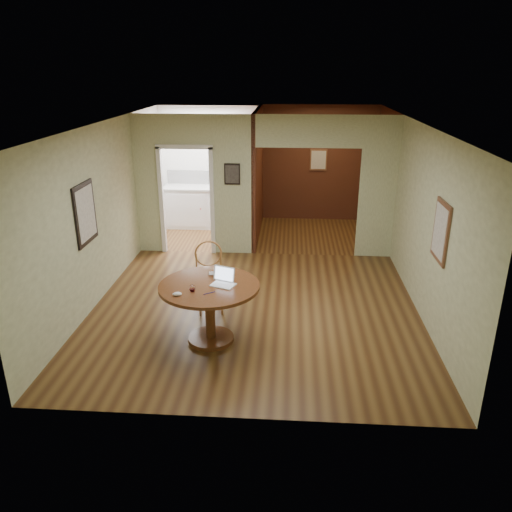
# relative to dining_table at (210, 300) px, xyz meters

# --- Properties ---
(floor) EXTENTS (5.00, 5.00, 0.00)m
(floor) POSITION_rel_dining_table_xyz_m (0.53, 0.91, -0.62)
(floor) COLOR #462814
(floor) RESTS_ON ground
(room_shell) EXTENTS (5.20, 7.50, 5.00)m
(room_shell) POSITION_rel_dining_table_xyz_m (0.06, 4.01, 0.67)
(room_shell) COLOR silver
(room_shell) RESTS_ON ground
(dining_table) EXTENTS (1.33, 1.33, 0.83)m
(dining_table) POSITION_rel_dining_table_xyz_m (0.00, 0.00, 0.00)
(dining_table) COLOR brown
(dining_table) RESTS_ON ground
(chair) EXTENTS (0.54, 0.54, 1.08)m
(chair) POSITION_rel_dining_table_xyz_m (-0.15, 0.95, -0.02)
(chair) COLOR #A9603C
(chair) RESTS_ON ground
(open_laptop) EXTENTS (0.36, 0.36, 0.21)m
(open_laptop) POSITION_rel_dining_table_xyz_m (0.19, 0.05, 0.28)
(open_laptop) COLOR white
(open_laptop) RESTS_ON dining_table
(closed_laptop) EXTENTS (0.33, 0.23, 0.02)m
(closed_laptop) POSITION_rel_dining_table_xyz_m (0.10, 0.31, 0.23)
(closed_laptop) COLOR #B1B1B6
(closed_laptop) RESTS_ON dining_table
(mouse) EXTENTS (0.13, 0.09, 0.05)m
(mouse) POSITION_rel_dining_table_xyz_m (-0.34, -0.36, 0.24)
(mouse) COLOR white
(mouse) RESTS_ON dining_table
(wine_glass) EXTENTS (0.08, 0.08, 0.09)m
(wine_glass) POSITION_rel_dining_table_xyz_m (-0.18, -0.22, 0.26)
(wine_glass) COLOR white
(wine_glass) RESTS_ON dining_table
(pen) EXTENTS (0.13, 0.10, 0.01)m
(pen) POSITION_rel_dining_table_xyz_m (0.04, -0.26, 0.22)
(pen) COLOR navy
(pen) RESTS_ON dining_table
(kitchen_cabinet) EXTENTS (2.06, 0.60, 0.94)m
(kitchen_cabinet) POSITION_rel_dining_table_xyz_m (-0.82, 5.11, -0.14)
(kitchen_cabinet) COLOR white
(kitchen_cabinet) RESTS_ON ground
(grocery_bag) EXTENTS (0.36, 0.32, 0.32)m
(grocery_bag) POSITION_rel_dining_table_xyz_m (-0.52, 5.11, 0.48)
(grocery_bag) COLOR beige
(grocery_bag) RESTS_ON kitchen_cabinet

